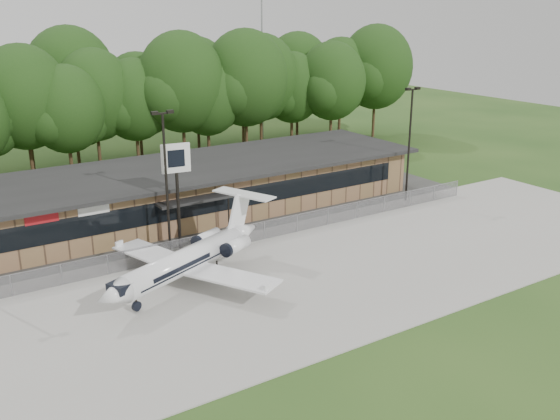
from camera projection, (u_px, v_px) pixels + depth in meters
ground at (376, 329)px, 34.24m from camera, size 160.00×160.00×0.00m
apron at (294, 278)px, 40.61m from camera, size 64.00×18.00×0.08m
parking_lot at (214, 228)px, 49.79m from camera, size 50.00×9.00×0.06m
terminal at (189, 189)px, 52.66m from camera, size 41.00×11.65×4.30m
fence at (241, 236)px, 45.97m from camera, size 46.00×0.04×1.52m
treeline at (113, 100)px, 65.41m from camera, size 72.00×12.00×15.00m
radio_mast at (262, 42)px, 79.99m from camera, size 0.20×0.20×25.00m
light_pole_mid at (166, 172)px, 42.96m from camera, size 1.55×0.30×10.23m
light_pole_right at (410, 136)px, 54.83m from camera, size 1.55×0.30×10.23m
business_jet at (190, 259)px, 39.22m from camera, size 13.88×12.38×4.78m
pole_sign at (176, 169)px, 43.67m from camera, size 2.06×0.51×7.83m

